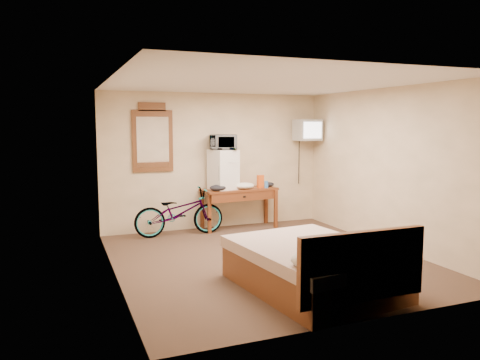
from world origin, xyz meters
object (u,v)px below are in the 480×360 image
Objects in this scene: bicycle at (179,212)px; bed at (316,266)px; mini_fridge at (223,170)px; blue_cup at (266,184)px; microwave at (223,142)px; desk at (240,195)px; crt_television at (307,130)px; wall_mirror at (153,138)px.

bed reaches higher than bicycle.
blue_cup is at bearing -8.02° from mini_fridge.
microwave reaches higher than blue_cup.
crt_television reaches higher than desk.
crt_television is (1.72, -0.02, 0.21)m from microwave.
wall_mirror is 0.58× the size of bed.
wall_mirror reaches higher than bicycle.
desk is 2.93× the size of microwave.
microwave reaches higher than bed.
wall_mirror is at bearing -172.92° from microwave.
bicycle is (-0.88, -0.17, -0.70)m from mini_fridge.
mini_fridge is at bearing 171.43° from desk.
wall_mirror is 0.77× the size of bicycle.
desk is 1.21m from bicycle.
mini_fridge is at bearing 88.72° from bed.
microwave is at bearing 179.21° from crt_television.
bicycle is at bearing 103.78° from bed.
desk is at bearing -179.07° from crt_television.
mini_fridge is 1.25× the size of crt_television.
blue_cup is (0.81, -0.11, -0.79)m from microwave.
wall_mirror is (-1.54, 0.27, 1.05)m from desk.
blue_cup is 0.11× the size of wall_mirror.
desk is 1.84m from crt_television.
blue_cup is 2.25m from wall_mirror.
bed reaches higher than blue_cup.
bed is (-0.89, -3.31, -0.52)m from blue_cup.
crt_television is 0.27× the size of bed.
mini_fridge is at bearing 171.98° from blue_cup.
mini_fridge is at bearing -106.13° from microwave.
crt_television is 2.97m from wall_mirror.
wall_mirror reaches higher than desk.
bed is (-0.08, -3.42, -0.81)m from mini_fridge.
desk is at bearing 8.91° from microwave.
blue_cup is at bearing -7.68° from desk.
microwave is 0.41× the size of wall_mirror.
mini_fridge is 1.86m from crt_television.
desk is 3.42m from bed.
wall_mirror is at bearing 169.55° from mini_fridge.
mini_fridge is (-0.31, 0.05, 0.48)m from desk.
microwave reaches higher than mini_fridge.
bicycle is 0.75× the size of bed.
wall_mirror is 1.38m from bicycle.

